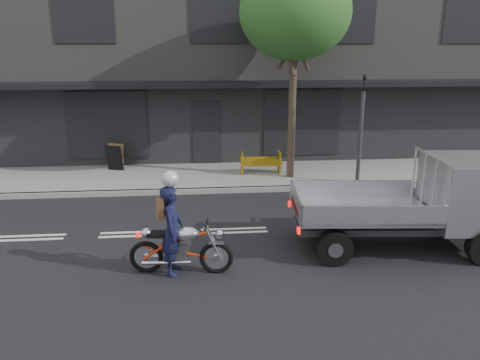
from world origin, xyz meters
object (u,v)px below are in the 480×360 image
(traffic_light_pole, at_px, (360,135))
(flatbed_ute, at_px, (449,196))
(motorcycle, at_px, (181,247))
(rider, at_px, (172,230))
(sandwich_board, at_px, (114,158))
(construction_barrier, at_px, (262,164))
(street_tree, at_px, (295,13))

(traffic_light_pole, bearing_deg, flatbed_ute, -85.59)
(motorcycle, height_order, rider, rider)
(rider, bearing_deg, traffic_light_pole, -39.31)
(motorcycle, xyz_separation_m, rider, (-0.15, 0.00, 0.35))
(sandwich_board, bearing_deg, rider, -56.19)
(flatbed_ute, bearing_deg, construction_barrier, 123.71)
(street_tree, relative_size, traffic_light_pole, 1.93)
(motorcycle, distance_m, sandwich_board, 7.94)
(street_tree, height_order, construction_barrier, street_tree)
(street_tree, distance_m, motorcycle, 8.54)
(street_tree, distance_m, sandwich_board, 7.64)
(construction_barrier, bearing_deg, traffic_light_pole, -21.47)
(traffic_light_pole, xyz_separation_m, rider, (-5.55, -5.40, -0.76))
(street_tree, relative_size, motorcycle, 3.29)
(rider, distance_m, flatbed_ute, 5.96)
(street_tree, relative_size, sandwich_board, 7.55)
(street_tree, height_order, motorcycle, street_tree)
(traffic_light_pole, distance_m, construction_barrier, 3.33)
(sandwich_board, bearing_deg, motorcycle, -55.15)
(traffic_light_pole, height_order, construction_barrier, traffic_light_pole)
(flatbed_ute, relative_size, sandwich_board, 5.27)
(flatbed_ute, bearing_deg, motorcycle, -168.85)
(street_tree, xyz_separation_m, flatbed_ute, (2.36, -5.58, -4.07))
(street_tree, relative_size, flatbed_ute, 1.43)
(motorcycle, xyz_separation_m, construction_barrier, (2.48, 6.54, -0.01))
(motorcycle, xyz_separation_m, flatbed_ute, (5.76, 0.67, 0.67))
(traffic_light_pole, relative_size, construction_barrier, 2.56)
(flatbed_ute, bearing_deg, rider, -169.02)
(traffic_light_pole, bearing_deg, rider, -135.80)
(flatbed_ute, bearing_deg, sandwich_board, 144.82)
(motorcycle, xyz_separation_m, sandwich_board, (-2.50, 7.53, 0.05))
(traffic_light_pole, distance_m, flatbed_ute, 4.76)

